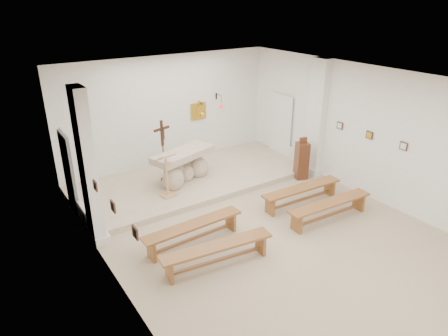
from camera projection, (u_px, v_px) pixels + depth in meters
ground at (270, 235)px, 9.25m from camera, size 7.00×10.00×0.00m
wall_left at (116, 210)px, 6.77m from camera, size 0.02×10.00×3.50m
wall_right at (377, 136)px, 10.33m from camera, size 0.02×10.00×3.50m
wall_back at (169, 113)px, 12.36m from camera, size 7.00×0.02×3.50m
ceiling at (278, 84)px, 7.86m from camera, size 7.00×10.00×0.02m
sanctuary_platform at (194, 179)px, 11.89m from camera, size 6.98×3.00×0.15m
pilaster_left at (88, 169)px, 8.36m from camera, size 0.26×0.55×3.50m
pilaster_right at (317, 118)px, 11.80m from camera, size 0.26×0.55×3.50m
gold_wall_relief at (198, 111)px, 12.91m from camera, size 0.55×0.04×0.55m
sanctuary_lamp at (221, 105)px, 13.01m from camera, size 0.11×0.36×0.44m
station_frame_left_front at (135, 233)px, 6.18m from camera, size 0.03×0.20×0.20m
station_frame_left_mid at (113, 206)px, 6.95m from camera, size 0.03×0.20×0.20m
station_frame_left_rear at (95, 186)px, 7.71m from camera, size 0.03×0.20×0.20m
station_frame_right_front at (404, 146)px, 9.73m from camera, size 0.03×0.20×0.20m
station_frame_right_mid at (369, 135)px, 10.49m from camera, size 0.03×0.20×0.20m
station_frame_right_rear at (340, 126)px, 11.25m from camera, size 0.03×0.20×0.20m
radiator_left at (85, 217)px, 9.45m from camera, size 0.10×0.85×0.52m
radiator_right at (298, 157)px, 12.95m from camera, size 0.10×0.85×0.52m
altar at (183, 168)px, 11.46m from camera, size 2.05×1.27×0.99m
lectern at (167, 175)px, 10.47m from camera, size 0.50×0.44×1.24m
crucifix_stand at (163, 146)px, 11.25m from camera, size 0.53×0.24×1.79m
potted_plant at (175, 168)px, 11.86m from camera, size 0.56×0.55×0.47m
donation_pedestal at (302, 160)px, 11.89m from camera, size 0.45×0.45×1.30m
bench_left_front at (193, 229)px, 8.78m from camera, size 2.39×0.45×0.50m
bench_right_front at (302, 191)px, 10.45m from camera, size 2.39×0.49×0.50m
bench_left_second at (217, 250)px, 8.04m from camera, size 2.41×0.68×0.50m
bench_right_second at (330, 206)px, 9.71m from camera, size 2.40×0.52×0.50m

